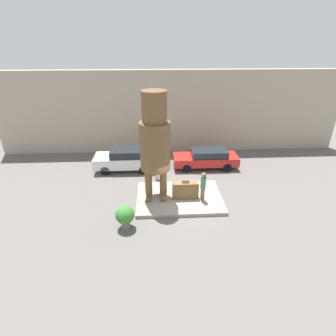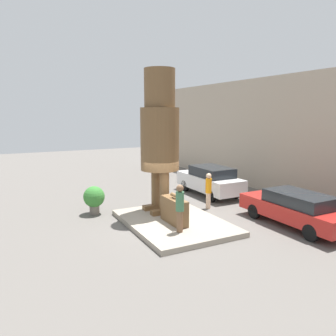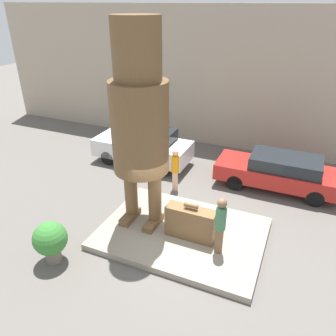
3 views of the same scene
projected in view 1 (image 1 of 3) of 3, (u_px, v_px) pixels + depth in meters
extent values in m
plane|color=#605B56|center=(179.00, 199.00, 15.82)|extent=(60.00, 60.00, 0.00)
cube|color=gray|center=(179.00, 198.00, 15.78)|extent=(5.06, 3.65, 0.21)
cube|color=tan|center=(171.00, 112.00, 21.41)|extent=(28.00, 0.60, 6.61)
cube|color=brown|center=(149.00, 196.00, 15.51)|extent=(0.33, 0.96, 0.21)
cube|color=brown|center=(163.00, 196.00, 15.55)|extent=(0.33, 0.96, 0.21)
cylinder|color=brown|center=(149.00, 181.00, 15.22)|extent=(0.42, 0.42, 1.68)
cylinder|color=brown|center=(163.00, 181.00, 15.26)|extent=(0.42, 0.42, 1.68)
cylinder|color=brown|center=(155.00, 146.00, 14.27)|extent=(1.68, 1.68, 2.70)
cylinder|color=brown|center=(154.00, 107.00, 13.32)|extent=(1.32, 1.32, 1.62)
cube|color=brown|center=(185.00, 190.00, 15.37)|extent=(1.52, 0.47, 1.02)
cylinder|color=brown|center=(186.00, 181.00, 15.09)|extent=(0.42, 0.14, 0.14)
cylinder|color=brown|center=(202.00, 194.00, 15.20)|extent=(0.23, 0.23, 0.81)
cylinder|color=#3D704C|center=(203.00, 183.00, 14.86)|extent=(0.30, 0.30, 0.72)
sphere|color=brown|center=(204.00, 175.00, 14.64)|extent=(0.27, 0.27, 0.27)
cube|color=silver|center=(125.00, 161.00, 19.12)|extent=(4.38, 1.79, 0.78)
cube|color=#1E2328|center=(128.00, 152.00, 18.84)|extent=(2.41, 1.61, 0.52)
cylinder|color=black|center=(105.00, 171.00, 18.51)|extent=(0.65, 0.18, 0.65)
cylinder|color=black|center=(109.00, 161.00, 19.94)|extent=(0.65, 0.18, 0.65)
cylinder|color=black|center=(144.00, 170.00, 18.63)|extent=(0.65, 0.18, 0.65)
cylinder|color=black|center=(144.00, 160.00, 20.07)|extent=(0.65, 0.18, 0.65)
cube|color=#B2231E|center=(205.00, 159.00, 19.49)|extent=(4.74, 1.70, 0.63)
cube|color=#1E2328|center=(209.00, 153.00, 19.25)|extent=(2.61, 1.53, 0.48)
cylinder|color=black|center=(187.00, 168.00, 18.88)|extent=(0.63, 0.18, 0.63)
cylinder|color=black|center=(184.00, 160.00, 20.24)|extent=(0.63, 0.18, 0.63)
cylinder|color=black|center=(227.00, 167.00, 19.02)|extent=(0.63, 0.18, 0.63)
cylinder|color=black|center=(222.00, 159.00, 20.38)|extent=(0.63, 0.18, 0.63)
cylinder|color=#70665B|center=(126.00, 224.00, 13.34)|extent=(0.44, 0.44, 0.40)
sphere|color=#387F33|center=(125.00, 215.00, 13.07)|extent=(0.96, 0.96, 0.96)
cylinder|color=beige|center=(157.00, 174.00, 17.91)|extent=(0.23, 0.23, 0.78)
cylinder|color=orange|center=(157.00, 164.00, 17.58)|extent=(0.29, 0.29, 0.69)
sphere|color=beige|center=(156.00, 158.00, 17.37)|extent=(0.26, 0.26, 0.26)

